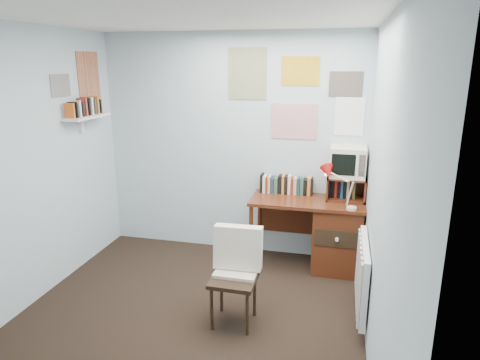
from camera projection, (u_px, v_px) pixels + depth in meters
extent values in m
plane|color=black|center=(180.00, 332.00, 3.56)|extent=(3.50, 3.50, 0.00)
cube|color=#B1C4CA|center=(232.00, 146.00, 4.87)|extent=(3.00, 0.02, 2.50)
cube|color=#B1C4CA|center=(5.00, 176.00, 3.57)|extent=(0.02, 3.50, 2.50)
cube|color=#B1C4CA|center=(381.00, 203.00, 2.89)|extent=(0.02, 3.50, 2.50)
cube|color=white|center=(166.00, 12.00, 2.90)|extent=(3.00, 3.50, 0.02)
cube|color=#4E2212|center=(307.00, 201.00, 4.54)|extent=(1.20, 0.55, 0.03)
cube|color=#4E2212|center=(337.00, 237.00, 4.57)|extent=(0.50, 0.50, 0.72)
cylinder|color=#4E2212|center=(251.00, 238.00, 4.55)|extent=(0.04, 0.04, 0.72)
cylinder|color=#4E2212|center=(259.00, 223.00, 4.99)|extent=(0.04, 0.04, 0.72)
cube|color=#4E2212|center=(286.00, 220.00, 4.93)|extent=(0.64, 0.02, 0.30)
cube|color=black|center=(234.00, 280.00, 3.59)|extent=(0.42, 0.40, 0.81)
cube|color=red|center=(353.00, 192.00, 4.19)|extent=(0.28, 0.25, 0.37)
cube|color=#4E2212|center=(346.00, 188.00, 4.53)|extent=(0.40, 0.30, 0.25)
cube|color=beige|center=(348.00, 160.00, 4.46)|extent=(0.36, 0.34, 0.34)
cube|color=#4E2212|center=(287.00, 184.00, 4.74)|extent=(0.60, 0.14, 0.22)
cube|color=white|center=(363.00, 275.00, 3.64)|extent=(0.09, 0.80, 0.60)
cube|color=white|center=(87.00, 117.00, 4.48)|extent=(0.20, 0.62, 0.24)
cube|color=white|center=(295.00, 93.00, 4.55)|extent=(1.20, 0.01, 0.90)
cube|color=white|center=(75.00, 79.00, 4.40)|extent=(0.01, 0.70, 0.60)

